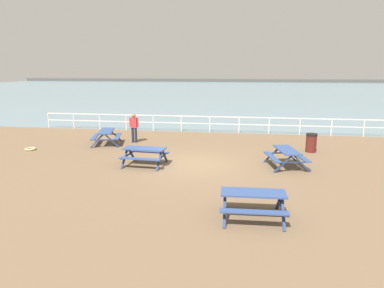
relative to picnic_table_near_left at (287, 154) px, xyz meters
name	(u,v)px	position (x,y,z in m)	size (l,w,h in m)	color
ground_plane	(193,167)	(-4.02, -0.23, -0.68)	(30.00, 24.00, 0.20)	brown
sea_band	(232,90)	(-4.02, 52.52, -0.58)	(142.00, 90.00, 0.01)	gray
distant_shoreline	(237,82)	(-4.02, 95.52, -0.58)	(142.00, 6.00, 1.80)	#4C4C47
seaward_railing	(210,121)	(-4.02, 7.52, 0.17)	(23.07, 0.07, 1.08)	white
picnic_table_near_left	(287,154)	(0.00, 0.00, 0.00)	(1.84, 2.06, 0.80)	#334C84
picnic_table_near_right	(253,198)	(-1.56, -5.34, 0.00)	(1.86, 1.61, 0.80)	#334C84
picnic_table_mid_centre	(106,134)	(-9.35, 3.04, 0.00)	(1.91, 2.12, 0.80)	#334C84
picnic_table_far_left	(145,152)	(-6.07, -0.65, 0.00)	(1.89, 1.65, 0.80)	#334C84
visitor	(134,126)	(-7.98, 3.76, 0.36)	(0.53, 0.23, 1.66)	#1E2338
litter_bin	(311,143)	(1.56, 2.92, -0.10)	(0.55, 0.55, 0.95)	#591E19
rope_coil	(30,149)	(-12.75, 1.19, -0.53)	(0.55, 0.55, 0.11)	tan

